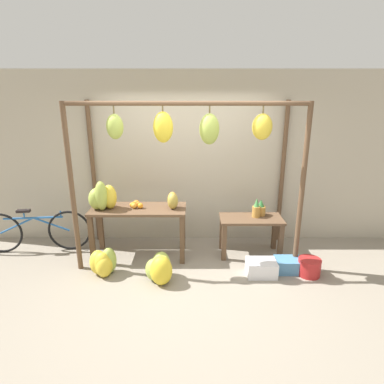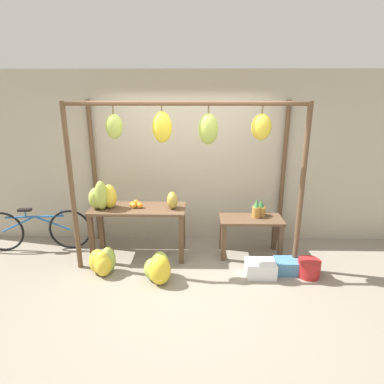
{
  "view_description": "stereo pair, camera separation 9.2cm",
  "coord_description": "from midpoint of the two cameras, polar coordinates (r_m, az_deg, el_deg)",
  "views": [
    {
      "loc": [
        0.07,
        -3.74,
        2.43
      ],
      "look_at": [
        0.07,
        0.8,
        1.04
      ],
      "focal_mm": 30.0,
      "sensor_mm": 36.0,
      "label": 1
    },
    {
      "loc": [
        0.16,
        -3.74,
        2.43
      ],
      "look_at": [
        0.07,
        0.8,
        1.04
      ],
      "focal_mm": 30.0,
      "sensor_mm": 36.0,
      "label": 2
    }
  ],
  "objects": [
    {
      "name": "fruit_crate_purple",
      "position": [
        4.86,
        16.1,
        -12.36
      ],
      "size": [
        0.37,
        0.27,
        0.19
      ],
      "color": "#4C84B2",
      "rests_on": "ground_plane"
    },
    {
      "name": "orange_pile",
      "position": [
        4.92,
        -10.55,
        -2.22
      ],
      "size": [
        0.21,
        0.21,
        0.09
      ],
      "color": "orange",
      "rests_on": "display_table_main"
    },
    {
      "name": "banana_pile_ground_right",
      "position": [
        4.46,
        -6.36,
        -13.35
      ],
      "size": [
        0.45,
        0.45,
        0.41
      ],
      "color": "gold",
      "rests_on": "ground_plane"
    },
    {
      "name": "shop_wall_back",
      "position": [
        5.32,
        -1.31,
        5.85
      ],
      "size": [
        8.0,
        0.08,
        2.8
      ],
      "color": "#B2A893",
      "rests_on": "ground_plane"
    },
    {
      "name": "ground_plane",
      "position": [
        4.46,
        -1.59,
        -15.98
      ],
      "size": [
        20.0,
        20.0,
        0.0
      ],
      "primitive_type": "plane",
      "color": "gray"
    },
    {
      "name": "fruit_crate_white",
      "position": [
        4.68,
        11.59,
        -13.08
      ],
      "size": [
        0.41,
        0.3,
        0.22
      ],
      "color": "silver",
      "rests_on": "ground_plane"
    },
    {
      "name": "banana_pile_ground_left",
      "position": [
        4.74,
        -16.07,
        -12.14
      ],
      "size": [
        0.43,
        0.37,
        0.39
      ],
      "color": "#9EB247",
      "rests_on": "ground_plane"
    },
    {
      "name": "pineapple_cluster",
      "position": [
        5.06,
        11.2,
        -2.95
      ],
      "size": [
        0.22,
        0.21,
        0.3
      ],
      "color": "#B27F38",
      "rests_on": "display_table_side"
    },
    {
      "name": "display_table_side",
      "position": [
        5.06,
        9.82,
        -5.95
      ],
      "size": [
        0.95,
        0.48,
        0.61
      ],
      "color": "brown",
      "rests_on": "ground_plane"
    },
    {
      "name": "papaya_pile",
      "position": [
        4.77,
        -4.08,
        -1.55
      ],
      "size": [
        0.21,
        0.24,
        0.25
      ],
      "color": "#B2993D",
      "rests_on": "display_table_main"
    },
    {
      "name": "parked_bicycle",
      "position": [
        5.72,
        -26.6,
        -6.2
      ],
      "size": [
        1.72,
        0.21,
        0.71
      ],
      "color": "black",
      "rests_on": "ground_plane"
    },
    {
      "name": "stall_awning",
      "position": [
        4.36,
        -0.97,
        8.21
      ],
      "size": [
        3.18,
        1.13,
        2.35
      ],
      "color": "brown",
      "rests_on": "ground_plane"
    },
    {
      "name": "banana_pile_on_table",
      "position": [
        4.92,
        -16.2,
        -0.95
      ],
      "size": [
        0.48,
        0.38,
        0.44
      ],
      "color": "gold",
      "rests_on": "display_table_main"
    },
    {
      "name": "blue_bucket",
      "position": [
        4.86,
        19.52,
        -12.44
      ],
      "size": [
        0.31,
        0.31,
        0.24
      ],
      "color": "#AD2323",
      "rests_on": "ground_plane"
    },
    {
      "name": "display_table_main",
      "position": [
        4.95,
        -10.06,
        -4.35
      ],
      "size": [
        1.43,
        0.58,
        0.79
      ],
      "color": "brown",
      "rests_on": "ground_plane"
    }
  ]
}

